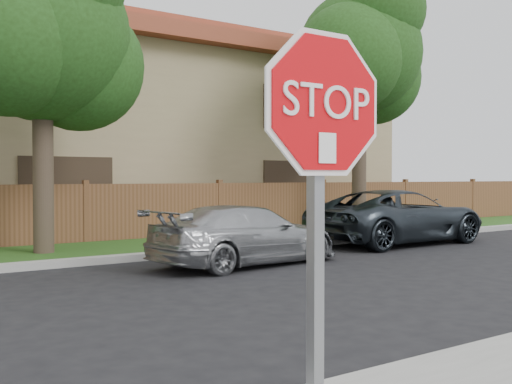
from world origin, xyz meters
TOP-DOWN VIEW (x-y plane):
  - tree_mid at (2.52, 9.57)m, footprint 4.80×3.90m
  - tree_right at (12.02, 9.57)m, footprint 4.80×3.90m
  - stop_sign at (0.93, -1.48)m, footprint 1.01×0.13m
  - sedan_right at (5.61, 6.33)m, footprint 4.37×2.20m
  - sedan_far_right at (11.13, 7.31)m, footprint 5.23×2.49m

SIDE VIEW (x-z plane):
  - sedan_right at x=5.61m, z-range 0.00..1.22m
  - sedan_far_right at x=11.13m, z-range 0.00..1.44m
  - stop_sign at x=0.93m, z-range 0.55..3.11m
  - tree_mid at x=2.52m, z-range 1.20..8.55m
  - tree_right at x=12.02m, z-range 1.47..9.67m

